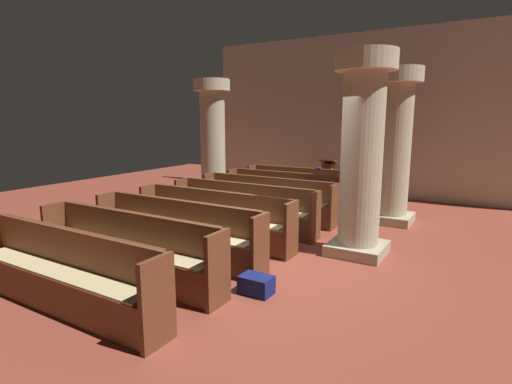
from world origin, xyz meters
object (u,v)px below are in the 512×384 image
pew_row_4 (213,216)px  pew_row_2 (267,198)px  pew_row_3 (243,206)px  lectern (327,181)px  hymn_book (319,168)px  pillar_aisle_side (395,144)px  pillar_aisle_rear (362,152)px  pew_row_6 (127,246)px  pew_row_1 (287,191)px  pillar_far_side (213,138)px  pew_row_0 (303,185)px  pew_row_5 (176,229)px  kneeler_box_navy (256,285)px  pew_row_7 (61,269)px

pew_row_4 → pew_row_2: bearing=90.0°
pew_row_3 → lectern: size_ratio=2.89×
lectern → hymn_book: lectern is taller
pillar_aisle_side → pillar_aisle_rear: bearing=-90.0°
pew_row_2 → pillar_aisle_rear: size_ratio=0.98×
pew_row_4 → pew_row_6: 1.94m
pew_row_1 → pillar_far_side: bearing=174.5°
pew_row_0 → pew_row_3: bearing=-90.0°
pew_row_6 → pew_row_5: bearing=90.0°
pew_row_5 → pew_row_4: bearing=90.0°
pew_row_1 → pew_row_3: (0.00, -1.94, 0.00)m
pew_row_6 → kneeler_box_navy: (1.74, 0.51, -0.36)m
pew_row_7 → pillar_aisle_rear: (2.38, 3.63, 1.18)m
pew_row_6 → kneeler_box_navy: size_ratio=7.68×
pew_row_4 → pillar_aisle_side: bearing=52.3°
pew_row_4 → hymn_book: hymn_book is taller
pew_row_6 → pillar_aisle_rear: pillar_aisle_rear is taller
hymn_book → kneeler_box_navy: (1.40, -5.50, -0.80)m
pew_row_7 → pew_row_2: bearing=90.0°
hymn_book → kneeler_box_navy: bearing=-75.8°
pew_row_0 → pew_row_3: (0.00, -2.91, 0.00)m
pew_row_1 → pillar_aisle_side: bearing=4.2°
pillar_aisle_side → hymn_book: bearing=154.3°
hymn_book → pew_row_1: bearing=-106.5°
pew_row_2 → pillar_aisle_rear: (2.38, -1.23, 1.18)m
pew_row_7 → pew_row_1: bearing=90.0°
kneeler_box_navy → pillar_aisle_side: bearing=81.9°
pew_row_4 → pew_row_6: size_ratio=1.00×
pew_row_3 → hymn_book: 3.15m
pillar_far_side → lectern: bearing=35.4°
pew_row_6 → hymn_book: size_ratio=17.37×
pillar_aisle_side → lectern: size_ratio=2.94×
pew_row_2 → pew_row_7: size_ratio=1.00×
pew_row_3 → pillar_aisle_rear: (2.38, -0.25, 1.18)m
pew_row_2 → hymn_book: bearing=80.8°
pew_row_2 → pew_row_0: bearing=90.0°
pillar_aisle_rear → lectern: (-2.14, 4.26, -1.21)m
lectern → hymn_book: bearing=-84.0°
pew_row_2 → pew_row_3: size_ratio=1.00×
pillar_far_side → kneeler_box_navy: pillar_far_side is taller
pew_row_7 → kneeler_box_navy: size_ratio=7.68×
hymn_book → pillar_aisle_side: bearing=-25.7°
pew_row_3 → pillar_aisle_rear: size_ratio=0.98×
pew_row_0 → pew_row_4: bearing=-90.0°
pew_row_4 → pew_row_1: bearing=90.0°
pew_row_3 → lectern: lectern is taller
pew_row_0 → pew_row_5: bearing=-90.0°
pew_row_1 → pew_row_3: same height
pew_row_2 → pew_row_4: size_ratio=1.00×
pillar_aisle_rear → kneeler_box_navy: size_ratio=7.83×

